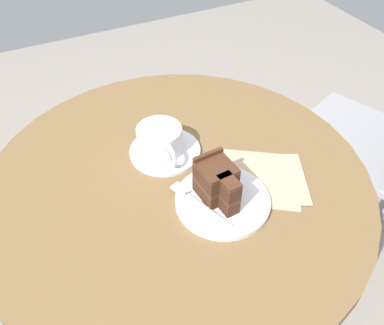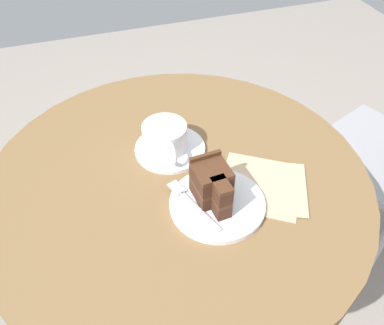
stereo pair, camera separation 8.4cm
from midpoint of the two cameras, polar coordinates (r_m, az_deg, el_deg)
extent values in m
cylinder|color=brown|center=(0.88, -4.84, -3.03)|extent=(0.83, 0.83, 0.03)
cylinder|color=#B7B7BC|center=(1.16, -3.81, -14.82)|extent=(0.07, 0.07, 0.65)
cylinder|color=#B7B7BC|center=(1.45, -3.16, -21.77)|extent=(0.37, 0.37, 0.02)
cylinder|color=white|center=(0.93, -6.40, 1.51)|extent=(0.16, 0.16, 0.01)
cylinder|color=white|center=(0.91, -6.99, 3.20)|extent=(0.10, 0.10, 0.06)
cylinder|color=beige|center=(0.89, -7.15, 4.61)|extent=(0.09, 0.09, 0.00)
torus|color=white|center=(0.87, -5.60, 0.97)|extent=(0.05, 0.01, 0.05)
cube|color=#B7B7BC|center=(0.88, -6.96, -0.53)|extent=(0.05, 0.07, 0.00)
ellipsoid|color=#B7B7BC|center=(0.89, -10.01, -0.37)|extent=(0.02, 0.02, 0.00)
cylinder|color=white|center=(0.81, 1.36, -5.54)|extent=(0.19, 0.19, 0.01)
cube|color=#422619|center=(0.81, 0.29, -3.81)|extent=(0.07, 0.07, 0.03)
cube|color=#422619|center=(0.78, 1.91, -5.82)|extent=(0.05, 0.03, 0.03)
cube|color=#4C2B19|center=(0.79, 0.29, -2.86)|extent=(0.07, 0.07, 0.01)
cube|color=#4C2B19|center=(0.77, 1.94, -4.88)|extent=(0.05, 0.03, 0.01)
cube|color=#422619|center=(0.78, 0.30, -1.88)|extent=(0.07, 0.07, 0.03)
cube|color=#422619|center=(0.75, 1.98, -3.90)|extent=(0.05, 0.03, 0.03)
cube|color=#4C2B19|center=(0.77, 0.30, -0.86)|extent=(0.07, 0.07, 0.01)
cube|color=#4C2B19|center=(0.74, 2.01, -2.89)|extent=(0.05, 0.03, 0.01)
cube|color=#4C2B19|center=(0.81, -0.80, -1.08)|extent=(0.01, 0.07, 0.09)
cube|color=#B7B7BC|center=(0.79, -0.78, -6.83)|extent=(0.11, 0.05, 0.00)
cube|color=#B7B7BC|center=(0.83, -4.58, -3.94)|extent=(0.04, 0.03, 0.00)
cube|color=tan|center=(0.87, 6.77, -2.35)|extent=(0.23, 0.23, 0.00)
cube|color=tan|center=(0.87, 8.14, -2.38)|extent=(0.20, 0.20, 0.00)
cylinder|color=#9E9EA3|center=(1.76, 16.54, 2.35)|extent=(0.02, 0.02, 0.43)
cylinder|color=#9E9EA3|center=(1.55, 10.61, -3.42)|extent=(0.02, 0.02, 0.43)
cylinder|color=#9E9EA3|center=(1.48, 21.02, -9.45)|extent=(0.02, 0.02, 0.43)
cube|color=#9E9EA3|center=(1.46, 20.51, 3.04)|extent=(0.49, 0.49, 0.02)
camera|label=1|loc=(0.04, -92.87, -2.73)|focal=38.00mm
camera|label=2|loc=(0.04, 87.13, 2.73)|focal=38.00mm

